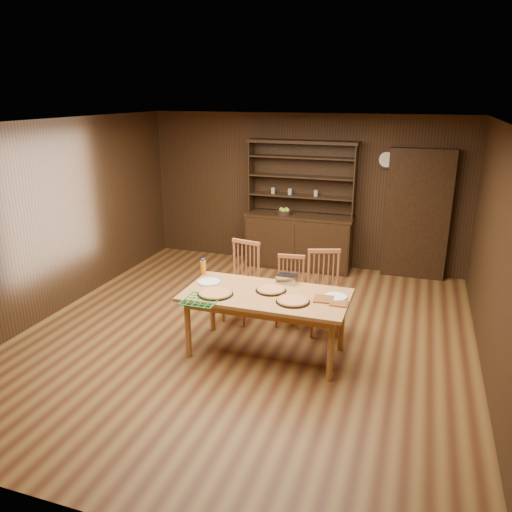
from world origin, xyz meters
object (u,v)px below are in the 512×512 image
(chair_center, at_px, (290,288))
(chair_left, at_px, (243,278))
(china_hutch, at_px, (299,234))
(chair_right, at_px, (324,289))
(juice_bottle, at_px, (203,267))
(dining_table, at_px, (266,300))

(chair_center, bearing_deg, chair_left, 178.28)
(china_hutch, bearing_deg, chair_left, -95.62)
(chair_right, xyz_separation_m, juice_bottle, (-1.44, -0.46, 0.28))
(chair_left, height_order, chair_center, chair_left)
(dining_table, relative_size, juice_bottle, 9.12)
(dining_table, height_order, chair_left, chair_left)
(chair_left, bearing_deg, china_hutch, 95.40)
(chair_left, distance_m, juice_bottle, 0.65)
(china_hutch, height_order, chair_center, china_hutch)
(chair_center, bearing_deg, juice_bottle, -158.19)
(chair_left, xyz_separation_m, chair_center, (0.64, 0.06, -0.08))
(china_hutch, height_order, juice_bottle, china_hutch)
(chair_left, height_order, chair_right, chair_left)
(china_hutch, xyz_separation_m, chair_right, (0.88, -2.27, -0.03))
(juice_bottle, bearing_deg, chair_right, 17.69)
(china_hutch, relative_size, chair_center, 2.37)
(chair_right, bearing_deg, chair_center, 152.42)
(chair_left, distance_m, chair_center, 0.65)
(chair_center, height_order, chair_right, chair_right)
(chair_left, height_order, juice_bottle, chair_left)
(dining_table, xyz_separation_m, chair_left, (-0.58, 0.83, -0.10))
(juice_bottle, bearing_deg, dining_table, -20.47)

